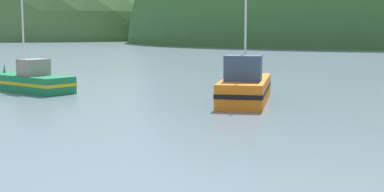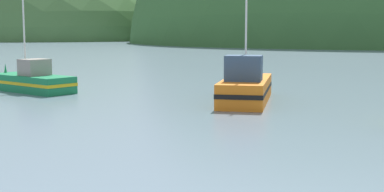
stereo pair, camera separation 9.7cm
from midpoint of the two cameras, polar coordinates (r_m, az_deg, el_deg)
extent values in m
ellipsoid|color=#47703D|center=(255.03, -17.94, 5.74)|extent=(170.11, 136.09, 74.16)
ellipsoid|color=#386633|center=(176.20, 18.10, 5.29)|extent=(150.33, 120.26, 109.87)
cube|color=orange|center=(32.94, 5.74, 0.61)|extent=(3.30, 8.36, 1.41)
cube|color=black|center=(32.93, 5.74, 0.73)|extent=(3.33, 8.45, 0.25)
cone|color=orange|center=(36.57, 6.33, 2.90)|extent=(0.22, 0.22, 0.70)
cube|color=#334C6B|center=(31.35, 5.51, 2.92)|extent=(2.20, 1.80, 1.46)
cylinder|color=silver|center=(32.38, 5.76, 6.96)|extent=(0.12, 0.12, 5.89)
cube|color=#197A47|center=(39.79, -16.35, 1.29)|extent=(7.41, 4.98, 1.16)
cube|color=gold|center=(39.79, -16.35, 1.37)|extent=(7.48, 5.03, 0.21)
cone|color=#197A47|center=(42.42, -18.86, 2.80)|extent=(0.26, 0.26, 0.70)
cube|color=gray|center=(39.36, -16.07, 2.91)|extent=(2.15, 2.23, 1.13)
cylinder|color=silver|center=(40.18, -17.08, 6.40)|extent=(0.12, 0.12, 5.95)
camera|label=1|loc=(0.05, -89.89, 0.01)|focal=51.03mm
camera|label=2|loc=(0.05, 90.11, -0.01)|focal=51.03mm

